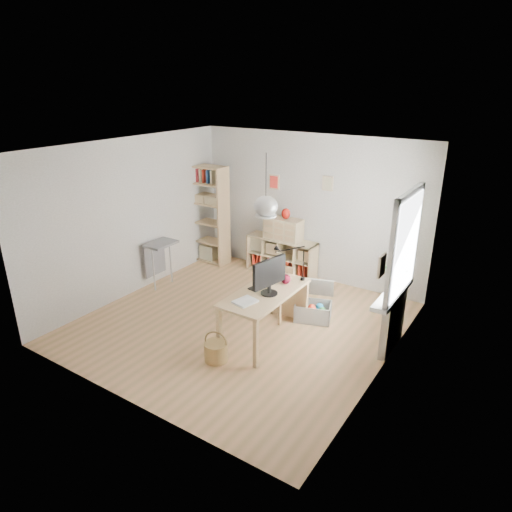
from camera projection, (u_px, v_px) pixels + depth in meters
The scene contains 20 objects.
ground at pixel (240, 323), 7.15m from camera, with size 4.50×4.50×0.00m, color tan.
room_shell at pixel (266, 206), 6.03m from camera, with size 4.50×4.50×4.50m.
window_unit at pixel (405, 246), 5.92m from camera, with size 0.07×1.16×1.46m.
radiator at pixel (393, 323), 6.35m from camera, with size 0.10×0.80×0.80m, color silver.
windowsill at pixel (393, 294), 6.22m from camera, with size 0.22×1.20×0.06m, color white.
desk at pixel (265, 297), 6.51m from camera, with size 0.70×1.50×0.75m.
cube_shelf at pixel (281, 258), 8.90m from camera, with size 1.40×0.38×0.72m.
tall_bookshelf at pixel (208, 211), 9.20m from camera, with size 0.80×0.38×2.00m.
side_table at pixel (159, 251), 8.22m from camera, with size 0.40×0.55×0.85m.
chair at pixel (278, 289), 7.19m from camera, with size 0.42×0.42×0.84m.
wicker_basket at pixel (216, 351), 6.15m from camera, with size 0.32×0.32×0.45m.
storage_chest at pixel (314, 307), 7.23m from camera, with size 0.73×0.77×0.59m.
monitor at pixel (269, 275), 6.30m from camera, with size 0.24×0.60×0.52m.
keyboard at pixel (259, 286), 6.62m from camera, with size 0.13×0.34×0.02m, color black.
task_lamp at pixel (288, 257), 6.79m from camera, with size 0.47×0.17×0.50m.
yarn_ball at pixel (286, 279), 6.70m from camera, with size 0.15×0.15×0.15m, color #4E0A1C.
paper_tray at pixel (245, 302), 6.15m from camera, with size 0.24×0.30×0.03m, color white.
drawer_chest at pixel (283, 229), 8.62m from camera, with size 0.72×0.33×0.41m, color beige.
red_vase at pixel (286, 214), 8.48m from camera, with size 0.17×0.17×0.20m, color maroon.
potted_plant at pixel (397, 275), 6.29m from camera, with size 0.34×0.29×0.38m, color #2B6626.
Camera 1 is at (3.65, -5.12, 3.57)m, focal length 32.00 mm.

